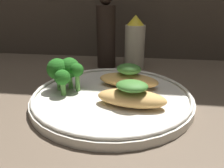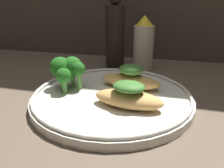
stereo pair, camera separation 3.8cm
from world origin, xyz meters
The scene contains 7 objects.
ground_plane centered at (0.00, 0.00, -0.50)cm, with size 180.00×180.00×1.00cm, color brown.
plate centered at (0.00, 0.00, 0.99)cm, with size 28.60×28.60×2.00cm.
grilled_meat_front centered at (3.68, -4.03, 3.16)cm, with size 11.55×5.74×4.26cm.
grilled_meat_middle centered at (2.68, 4.05, 3.20)cm, with size 12.11×6.18×4.62cm.
broccoli_bunch centered at (-8.82, 0.81, 5.27)cm, with size 6.82×6.51×6.07cm.
sauce_bottle centered at (3.05, 21.23, 6.55)cm, with size 5.15×5.15×13.69cm.
pepper_grinder centered at (-4.45, 21.23, 8.70)cm, with size 4.89×4.89×19.09cm.
Camera 1 is at (4.86, -35.51, 17.57)cm, focal length 35.00 mm.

